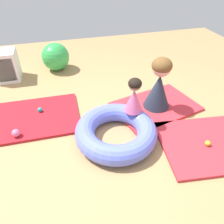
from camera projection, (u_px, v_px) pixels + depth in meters
ground_plane at (123, 134)px, 2.95m from camera, size 8.00×8.00×0.00m
gym_mat_far_left at (19, 120)px, 3.16m from camera, size 1.78×1.02×0.04m
gym_mat_front at (222, 142)px, 2.80m from camera, size 1.73×1.18×0.04m
gym_mat_near_left at (156, 106)px, 3.42m from camera, size 1.43×1.13×0.04m
inflatable_cushion at (116, 132)px, 2.80m from camera, size 1.08×1.08×0.26m
child_in_pink at (134, 95)px, 2.81m from camera, size 0.35×0.35×0.49m
adult_seated at (159, 84)px, 3.17m from camera, size 0.58×0.58×0.81m
play_ball_green at (137, 107)px, 3.28m from camera, size 0.11×0.11×0.11m
play_ball_pink at (16, 133)px, 2.83m from camera, size 0.11×0.11×0.11m
play_ball_teal at (40, 110)px, 3.26m from camera, size 0.07×0.07×0.07m
play_ball_yellow at (208, 143)px, 2.71m from camera, size 0.07×0.07×0.07m
exercise_ball_large at (56, 57)px, 4.33m from camera, size 0.55×0.55×0.55m
storage_cube at (6, 66)px, 3.99m from camera, size 0.44×0.44×0.56m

